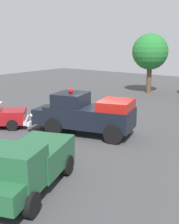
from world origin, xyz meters
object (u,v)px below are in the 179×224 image
object	(u,v)px
parked_pickup	(27,165)
oak_tree_left	(150,52)
vintage_fire_truck	(86,114)
lawn_chair_spare	(28,145)

from	to	relation	value
parked_pickup	oak_tree_left	xyz separation A→B (m)	(5.85, -21.30, 3.10)
parked_pickup	oak_tree_left	bearing A→B (deg)	-74.64
parked_pickup	vintage_fire_truck	bearing A→B (deg)	-69.36
vintage_fire_truck	lawn_chair_spare	world-z (taller)	vintage_fire_truck
lawn_chair_spare	oak_tree_left	world-z (taller)	oak_tree_left
parked_pickup	oak_tree_left	distance (m)	22.31
parked_pickup	lawn_chair_spare	distance (m)	3.28
lawn_chair_spare	oak_tree_left	xyz separation A→B (m)	(3.43, -19.13, 3.50)
lawn_chair_spare	oak_tree_left	distance (m)	19.75
lawn_chair_spare	parked_pickup	bearing A→B (deg)	138.15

